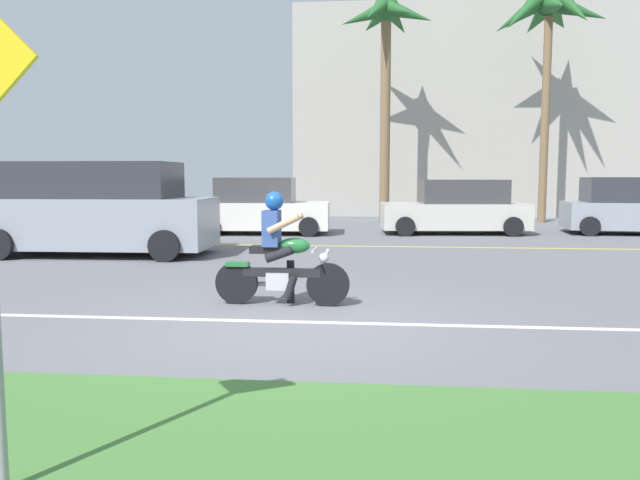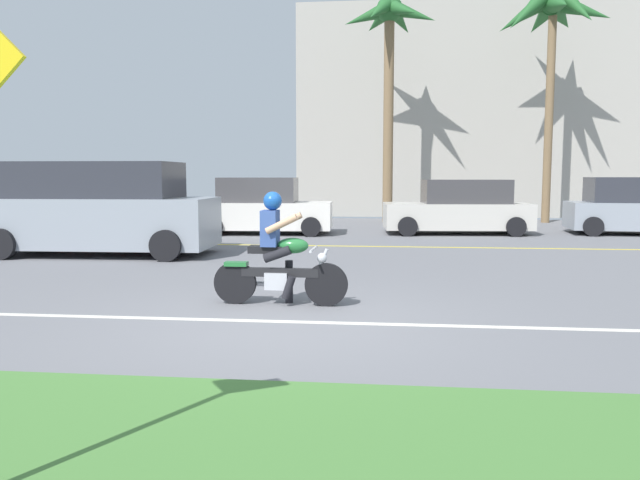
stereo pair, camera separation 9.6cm
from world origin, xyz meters
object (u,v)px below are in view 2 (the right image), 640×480
parked_car_3 (631,208)px  parked_car_2 (459,209)px  palm_tree_0 (390,31)px  suv_nearby (100,210)px  parked_car_0 (131,207)px  parked_car_1 (264,208)px  palm_tree_1 (553,19)px  motorcyclist (279,257)px

parked_car_3 → parked_car_2: bearing=-175.8°
parked_car_2 → palm_tree_0: size_ratio=0.53×
parked_car_3 → suv_nearby: bearing=-155.0°
parked_car_0 → parked_car_1: parked_car_1 is taller
parked_car_0 → palm_tree_0: bearing=28.0°
palm_tree_1 → suv_nearby: bearing=-138.4°
parked_car_0 → parked_car_2: parked_car_2 is taller
motorcyclist → palm_tree_1: (7.20, 15.43, 6.65)m
parked_car_2 → parked_car_3: 5.01m
parked_car_0 → parked_car_1: 4.50m
parked_car_2 → parked_car_1: bearing=-174.2°
motorcyclist → parked_car_3: size_ratio=0.48×
motorcyclist → parked_car_3: 13.92m
parked_car_0 → parked_car_2: bearing=-1.0°
motorcyclist → palm_tree_1: 18.28m
parked_car_3 → palm_tree_0: (-7.10, 4.10, 6.14)m
parked_car_1 → suv_nearby: bearing=-115.9°
suv_nearby → palm_tree_0: size_ratio=0.61×
palm_tree_0 → palm_tree_1: (5.77, 0.33, 0.38)m
suv_nearby → parked_car_3: suv_nearby is taller
parked_car_1 → parked_car_2: bearing=5.8°
suv_nearby → parked_car_1: size_ratio=1.27×
suv_nearby → parked_car_2: (8.31, 5.83, -0.23)m
parked_car_2 → palm_tree_0: 7.90m
suv_nearby → parked_car_2: suv_nearby is taller
palm_tree_0 → palm_tree_1: bearing=3.3°
parked_car_1 → parked_car_2: (5.76, 0.58, -0.02)m
parked_car_1 → palm_tree_0: size_ratio=0.48×
motorcyclist → parked_car_1: (-2.23, 10.05, 0.13)m
motorcyclist → palm_tree_0: palm_tree_0 is taller
suv_nearby → parked_car_3: size_ratio=1.35×
suv_nearby → parked_car_1: suv_nearby is taller
parked_car_1 → palm_tree_0: palm_tree_0 is taller
suv_nearby → palm_tree_1: size_ratio=0.59×
parked_car_0 → parked_car_1: (4.43, -0.76, 0.05)m
parked_car_1 → motorcyclist: bearing=-77.5°
suv_nearby → parked_car_0: suv_nearby is taller
palm_tree_0 → palm_tree_1: 5.79m
parked_car_0 → parked_car_1: size_ratio=0.97×
palm_tree_1 → parked_car_1: bearing=-150.3°
motorcyclist → parked_car_2: size_ratio=0.41×
palm_tree_0 → suv_nearby: bearing=-121.1°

